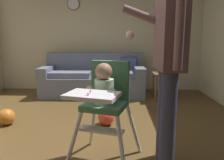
% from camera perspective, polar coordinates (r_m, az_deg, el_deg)
% --- Properties ---
extents(ground, '(6.14, 6.86, 0.10)m').
position_cam_1_polar(ground, '(2.63, -8.17, -16.46)').
color(ground, brown).
extents(wall_far, '(5.34, 0.06, 2.66)m').
position_cam_1_polar(wall_far, '(4.99, -3.32, 12.75)').
color(wall_far, beige).
rests_on(wall_far, ground).
extents(couch, '(2.08, 0.86, 0.86)m').
position_cam_1_polar(couch, '(4.55, -4.77, 0.29)').
color(couch, slate).
rests_on(couch, ground).
extents(high_chair, '(0.74, 0.83, 0.95)m').
position_cam_1_polar(high_chair, '(1.95, -1.81, -3.74)').
color(high_chair, white).
rests_on(high_chair, ground).
extents(adult_standing, '(0.53, 0.49, 1.67)m').
position_cam_1_polar(adult_standing, '(1.97, 14.57, 4.51)').
color(adult_standing, '#3E4161').
rests_on(adult_standing, ground).
extents(toy_ball, '(0.22, 0.22, 0.22)m').
position_cam_1_polar(toy_ball, '(2.97, -1.56, -9.72)').
color(toy_ball, '#D13D33').
rests_on(toy_ball, ground).
extents(toy_ball_second, '(0.22, 0.22, 0.22)m').
position_cam_1_polar(toy_ball_second, '(3.30, -26.00, -8.72)').
color(toy_ball_second, orange).
rests_on(toy_ball_second, ground).
extents(side_table, '(0.40, 0.40, 0.52)m').
position_cam_1_polar(side_table, '(4.21, 13.44, -0.12)').
color(side_table, brown).
rests_on(side_table, ground).
extents(sippy_cup, '(0.07, 0.07, 0.10)m').
position_cam_1_polar(sippy_cup, '(4.17, 12.97, 2.45)').
color(sippy_cup, green).
rests_on(sippy_cup, side_table).
extents(wall_clock, '(0.27, 0.04, 0.27)m').
position_cam_1_polar(wall_clock, '(5.08, -10.11, 19.10)').
color(wall_clock, white).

